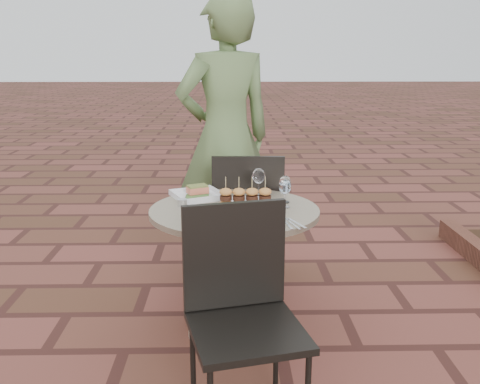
{
  "coord_description": "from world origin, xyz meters",
  "views": [
    {
      "loc": [
        -0.27,
        -2.54,
        1.52
      ],
      "look_at": [
        -0.21,
        0.18,
        0.82
      ],
      "focal_mm": 40.0,
      "sensor_mm": 36.0,
      "label": 1
    }
  ],
  "objects_px": {
    "cafe_table": "(234,252)",
    "chair_far": "(248,212)",
    "plate_sliders": "(245,201)",
    "plate_tuna": "(240,218)",
    "diner": "(225,137)",
    "chair_near": "(241,298)",
    "plate_salmon": "(198,194)"
  },
  "relations": [
    {
      "from": "plate_salmon",
      "to": "chair_near",
      "type": "bearing_deg",
      "value": -76.44
    },
    {
      "from": "plate_sliders",
      "to": "plate_tuna",
      "type": "relative_size",
      "value": 0.8
    },
    {
      "from": "cafe_table",
      "to": "plate_sliders",
      "type": "distance_m",
      "value": 0.29
    },
    {
      "from": "plate_salmon",
      "to": "plate_tuna",
      "type": "height_order",
      "value": "plate_salmon"
    },
    {
      "from": "chair_far",
      "to": "plate_salmon",
      "type": "height_order",
      "value": "chair_far"
    },
    {
      "from": "cafe_table",
      "to": "chair_far",
      "type": "bearing_deg",
      "value": 80.28
    },
    {
      "from": "cafe_table",
      "to": "diner",
      "type": "xyz_separation_m",
      "value": [
        -0.05,
        0.97,
        0.48
      ]
    },
    {
      "from": "cafe_table",
      "to": "chair_far",
      "type": "relative_size",
      "value": 0.97
    },
    {
      "from": "diner",
      "to": "plate_tuna",
      "type": "xyz_separation_m",
      "value": [
        0.08,
        -1.19,
        -0.22
      ]
    },
    {
      "from": "cafe_table",
      "to": "plate_sliders",
      "type": "bearing_deg",
      "value": 0.33
    },
    {
      "from": "plate_tuna",
      "to": "plate_sliders",
      "type": "bearing_deg",
      "value": 81.38
    },
    {
      "from": "diner",
      "to": "chair_near",
      "type": "bearing_deg",
      "value": 69.8
    },
    {
      "from": "chair_far",
      "to": "cafe_table",
      "type": "bearing_deg",
      "value": 82.31
    },
    {
      "from": "cafe_table",
      "to": "plate_salmon",
      "type": "relative_size",
      "value": 2.61
    },
    {
      "from": "chair_far",
      "to": "plate_tuna",
      "type": "distance_m",
      "value": 0.79
    },
    {
      "from": "chair_far",
      "to": "plate_tuna",
      "type": "bearing_deg",
      "value": 86.97
    },
    {
      "from": "chair_far",
      "to": "plate_tuna",
      "type": "height_order",
      "value": "chair_far"
    },
    {
      "from": "cafe_table",
      "to": "chair_far",
      "type": "height_order",
      "value": "chair_far"
    },
    {
      "from": "plate_sliders",
      "to": "chair_far",
      "type": "bearing_deg",
      "value": 86.45
    },
    {
      "from": "chair_near",
      "to": "plate_tuna",
      "type": "height_order",
      "value": "chair_near"
    },
    {
      "from": "chair_far",
      "to": "diner",
      "type": "relative_size",
      "value": 0.48
    },
    {
      "from": "plate_sliders",
      "to": "plate_tuna",
      "type": "xyz_separation_m",
      "value": [
        -0.03,
        -0.23,
        -0.02
      ]
    },
    {
      "from": "plate_salmon",
      "to": "cafe_table",
      "type": "bearing_deg",
      "value": -48.16
    },
    {
      "from": "diner",
      "to": "plate_salmon",
      "type": "bearing_deg",
      "value": 55.44
    },
    {
      "from": "chair_near",
      "to": "plate_sliders",
      "type": "xyz_separation_m",
      "value": [
        0.04,
        0.71,
        0.22
      ]
    },
    {
      "from": "plate_salmon",
      "to": "plate_tuna",
      "type": "relative_size",
      "value": 0.99
    },
    {
      "from": "chair_far",
      "to": "diner",
      "type": "xyz_separation_m",
      "value": [
        -0.14,
        0.43,
        0.42
      ]
    },
    {
      "from": "chair_near",
      "to": "diner",
      "type": "relative_size",
      "value": 0.48
    },
    {
      "from": "chair_far",
      "to": "plate_sliders",
      "type": "distance_m",
      "value": 0.58
    },
    {
      "from": "plate_tuna",
      "to": "chair_far",
      "type": "bearing_deg",
      "value": 84.94
    },
    {
      "from": "plate_sliders",
      "to": "plate_tuna",
      "type": "distance_m",
      "value": 0.23
    },
    {
      "from": "chair_far",
      "to": "plate_salmon",
      "type": "relative_size",
      "value": 2.7
    }
  ]
}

